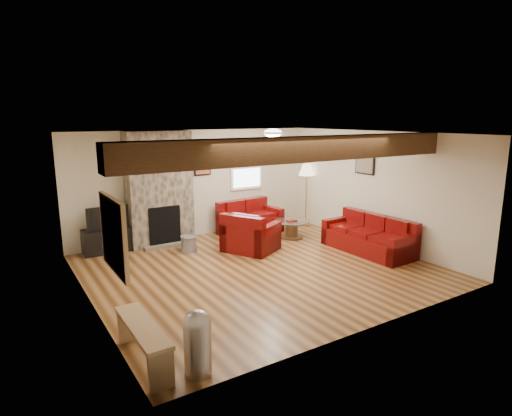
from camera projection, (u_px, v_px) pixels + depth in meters
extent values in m
plane|color=#583417|center=(259.00, 268.00, 8.04)|extent=(8.00, 8.00, 0.00)
plane|color=white|center=(260.00, 134.00, 7.51)|extent=(8.00, 8.00, 0.00)
plane|color=beige|center=(196.00, 184.00, 10.05)|extent=(8.00, 0.00, 8.00)
plane|color=beige|center=(374.00, 239.00, 5.50)|extent=(8.00, 0.00, 8.00)
plane|color=beige|center=(86.00, 225.00, 6.21)|extent=(0.00, 7.50, 7.50)
plane|color=beige|center=(375.00, 189.00, 9.34)|extent=(0.00, 7.50, 7.50)
cube|color=black|center=(304.00, 149.00, 6.52)|extent=(6.00, 0.36, 0.38)
cube|color=#39352C|center=(159.00, 189.00, 9.32)|extent=(1.40, 0.50, 2.50)
cube|color=black|center=(165.00, 227.00, 9.28)|extent=(0.70, 0.06, 0.90)
cube|color=#39352C|center=(167.00, 245.00, 9.33)|extent=(1.00, 0.25, 0.08)
cylinder|color=#432815|center=(291.00, 237.00, 10.08)|extent=(0.55, 0.55, 0.04)
cylinder|color=#432815|center=(292.00, 230.00, 10.05)|extent=(0.29, 0.29, 0.37)
cylinder|color=silver|center=(292.00, 221.00, 10.00)|extent=(0.82, 0.82, 0.02)
cube|color=maroon|center=(292.00, 220.00, 10.00)|extent=(0.23, 0.16, 0.03)
cube|color=black|center=(108.00, 240.00, 8.96)|extent=(1.03, 0.41, 0.51)
imported|color=black|center=(107.00, 217.00, 8.86)|extent=(0.84, 0.11, 0.48)
cylinder|color=tan|center=(305.00, 224.00, 11.24)|extent=(0.29, 0.29, 0.03)
cylinder|color=tan|center=(306.00, 198.00, 11.10)|extent=(0.03, 0.03, 1.45)
cone|color=#FFF1C1|center=(307.00, 170.00, 10.94)|extent=(0.41, 0.41, 0.29)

